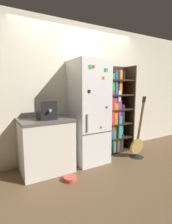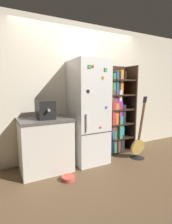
% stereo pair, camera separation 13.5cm
% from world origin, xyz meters
% --- Properties ---
extents(ground_plane, '(16.00, 16.00, 0.00)m').
position_xyz_m(ground_plane, '(0.00, 0.00, 0.00)').
color(ground_plane, brown).
extents(wall_back, '(8.00, 0.05, 2.60)m').
position_xyz_m(wall_back, '(0.00, 0.47, 1.30)').
color(wall_back, beige).
rests_on(wall_back, ground_plane).
extents(refrigerator, '(0.60, 0.67, 1.87)m').
position_xyz_m(refrigerator, '(-0.00, 0.13, 0.93)').
color(refrigerator, white).
rests_on(refrigerator, ground_plane).
extents(bookshelf, '(0.80, 0.36, 1.83)m').
position_xyz_m(bookshelf, '(0.67, 0.29, 0.83)').
color(bookshelf, black).
rests_on(bookshelf, ground_plane).
extents(kitchen_counter, '(0.83, 0.65, 0.88)m').
position_xyz_m(kitchen_counter, '(-0.82, 0.13, 0.44)').
color(kitchen_counter, silver).
rests_on(kitchen_counter, ground_plane).
extents(espresso_machine, '(0.26, 0.36, 0.29)m').
position_xyz_m(espresso_machine, '(-0.80, 0.09, 1.03)').
color(espresso_machine, black).
rests_on(espresso_machine, kitchen_counter).
extents(guitar, '(0.31, 0.29, 1.22)m').
position_xyz_m(guitar, '(0.92, -0.22, 0.18)').
color(guitar, black).
rests_on(guitar, ground_plane).
extents(pet_bowl, '(0.20, 0.20, 0.06)m').
position_xyz_m(pet_bowl, '(-0.61, -0.37, 0.03)').
color(pet_bowl, '#D84C3F').
rests_on(pet_bowl, ground_plane).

